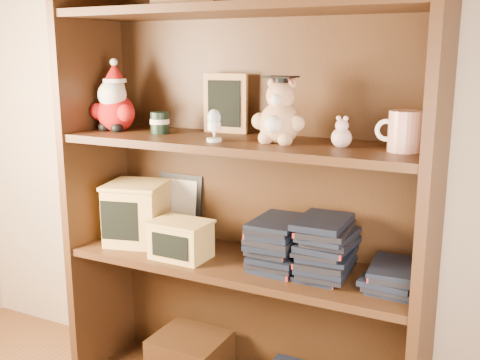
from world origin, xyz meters
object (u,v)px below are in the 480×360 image
(bookcase, at_px, (246,189))
(teacher_mug, at_px, (404,131))
(grad_teddy_bear, at_px, (280,117))
(treats_box, at_px, (137,212))

(bookcase, relative_size, teacher_mug, 12.72)
(bookcase, height_order, grad_teddy_bear, bookcase)
(teacher_mug, bearing_deg, grad_teddy_bear, -179.03)
(bookcase, bearing_deg, grad_teddy_bear, -22.43)
(bookcase, xyz_separation_m, teacher_mug, (0.50, -0.05, 0.23))
(bookcase, height_order, treats_box, bookcase)
(grad_teddy_bear, distance_m, teacher_mug, 0.36)
(bookcase, xyz_separation_m, treats_box, (-0.41, -0.05, -0.12))
(teacher_mug, bearing_deg, treats_box, -179.94)
(bookcase, bearing_deg, teacher_mug, -5.78)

